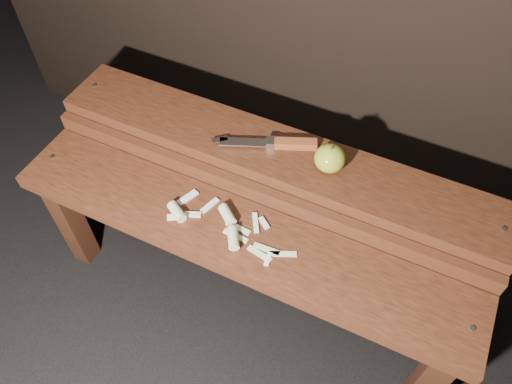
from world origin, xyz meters
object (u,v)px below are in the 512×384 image
at_px(bench_front_tier, 235,250).
at_px(knife, 282,143).
at_px(apple, 330,158).
at_px(bench_rear_tier, 273,172).

distance_m(bench_front_tier, knife, 0.29).
bearing_deg(apple, bench_front_tier, -121.87).
bearing_deg(bench_rear_tier, bench_front_tier, -90.00).
height_order(bench_rear_tier, knife, knife).
bearing_deg(apple, knife, 173.24).
height_order(bench_rear_tier, apple, apple).
distance_m(bench_rear_tier, apple, 0.19).
xyz_separation_m(bench_front_tier, apple, (0.14, 0.23, 0.18)).
bearing_deg(bench_rear_tier, apple, 1.72).
relative_size(bench_front_tier, apple, 14.94).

